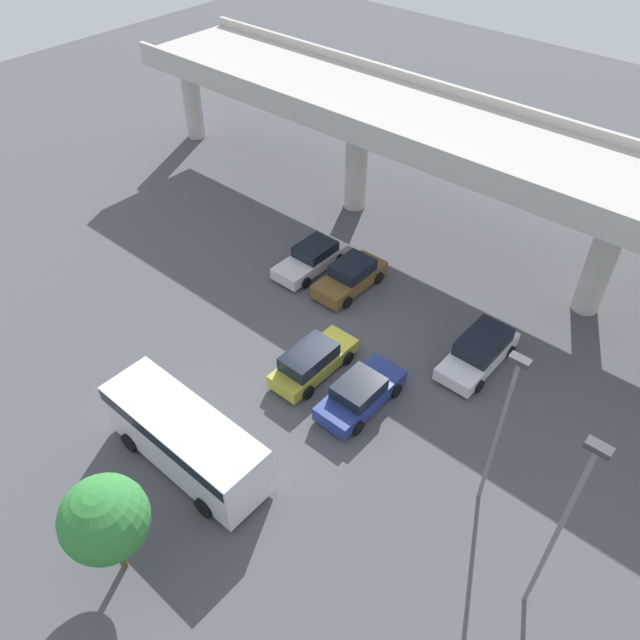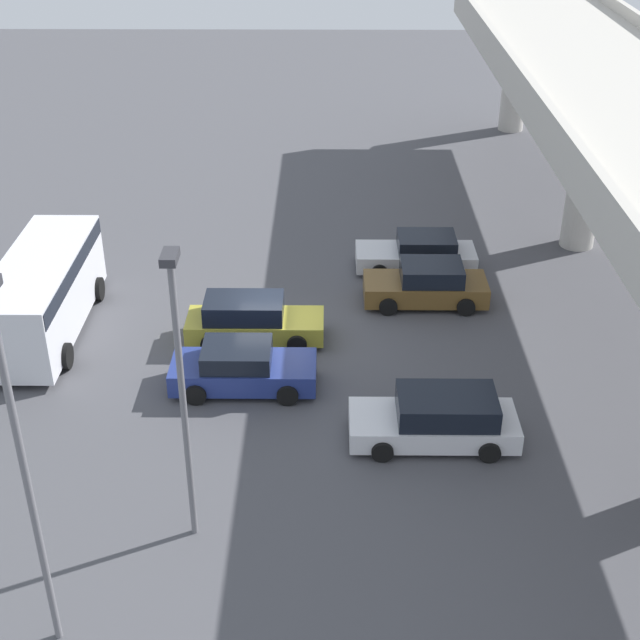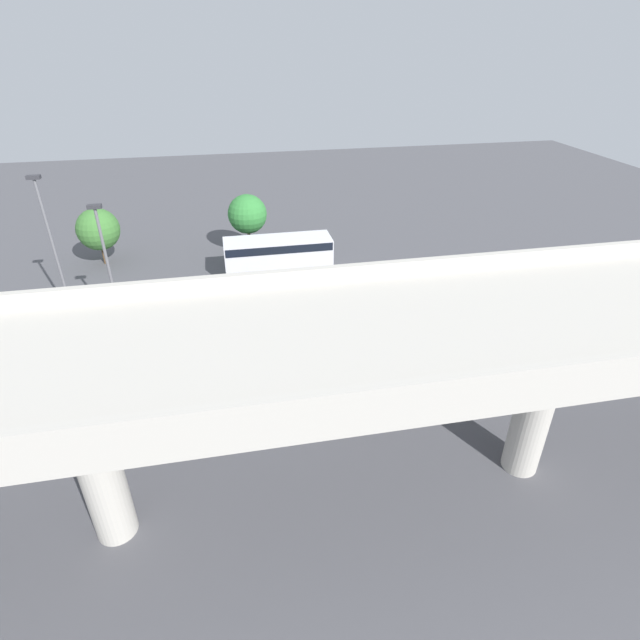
{
  "view_description": "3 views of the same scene",
  "coord_description": "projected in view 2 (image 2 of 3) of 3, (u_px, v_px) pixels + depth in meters",
  "views": [
    {
      "loc": [
        13.8,
        -16.14,
        21.88
      ],
      "look_at": [
        -0.8,
        0.7,
        1.9
      ],
      "focal_mm": 35.0,
      "sensor_mm": 36.0,
      "label": 1
    },
    {
      "loc": [
        26.48,
        1.83,
        15.92
      ],
      "look_at": [
        0.52,
        1.59,
        1.08
      ],
      "focal_mm": 50.0,
      "sensor_mm": 36.0,
      "label": 2
    },
    {
      "loc": [
        3.04,
        25.24,
        15.57
      ],
      "look_at": [
        -1.74,
        1.17,
        1.26
      ],
      "focal_mm": 28.0,
      "sensor_mm": 36.0,
      "label": 3
    }
  ],
  "objects": [
    {
      "name": "parked_car_1",
      "position": [
        427.0,
        285.0,
        32.88
      ],
      "size": [
        2.13,
        4.53,
        1.59
      ],
      "rotation": [
        0.0,
        0.0,
        -1.57
      ],
      "color": "brown",
      "rests_on": "ground_plane"
    },
    {
      "name": "parked_car_2",
      "position": [
        252.0,
        320.0,
        30.53
      ],
      "size": [
        1.99,
        4.7,
        1.59
      ],
      "rotation": [
        0.0,
        0.0,
        1.57
      ],
      "color": "gold",
      "rests_on": "ground_plane"
    },
    {
      "name": "lamp_post_mid_lot",
      "position": [
        21.0,
        453.0,
        17.24
      ],
      "size": [
        0.7,
        0.35,
        8.86
      ],
      "color": "slate",
      "rests_on": "ground_plane"
    },
    {
      "name": "ground_plane",
      "position": [
        274.0,
        339.0,
        30.91
      ],
      "size": [
        101.39,
        101.39,
        0.0
      ],
      "primitive_type": "plane",
      "color": "#4C4C51"
    },
    {
      "name": "shuttle_bus",
      "position": [
        43.0,
        289.0,
        30.58
      ],
      "size": [
        7.61,
        2.76,
        2.8
      ],
      "color": "silver",
      "rests_on": "ground_plane"
    },
    {
      "name": "parked_car_0",
      "position": [
        418.0,
        254.0,
        35.35
      ],
      "size": [
        2.12,
        4.73,
        1.45
      ],
      "rotation": [
        0.0,
        0.0,
        -1.57
      ],
      "color": "silver",
      "rests_on": "ground_plane"
    },
    {
      "name": "parked_car_4",
      "position": [
        438.0,
        419.0,
        25.62
      ],
      "size": [
        2.2,
        4.85,
        1.54
      ],
      "rotation": [
        0.0,
        0.0,
        -1.57
      ],
      "color": "silver",
      "rests_on": "ground_plane"
    },
    {
      "name": "lamp_post_near_aisle",
      "position": [
        181.0,
        381.0,
        20.37
      ],
      "size": [
        0.7,
        0.35,
        7.84
      ],
      "color": "slate",
      "rests_on": "ground_plane"
    },
    {
      "name": "parked_car_3",
      "position": [
        242.0,
        368.0,
        28.01
      ],
      "size": [
        2.13,
        4.57,
        1.51
      ],
      "rotation": [
        0.0,
        0.0,
        1.57
      ],
      "color": "navy",
      "rests_on": "ground_plane"
    }
  ]
}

